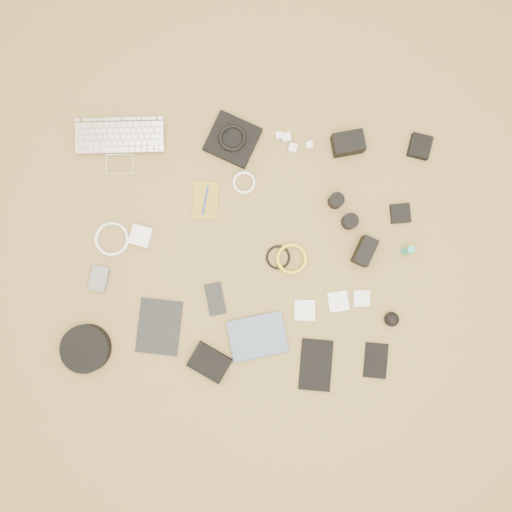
# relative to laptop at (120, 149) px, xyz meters

# --- Properties ---
(room_shell) EXTENTS (4.04, 4.04, 2.58)m
(room_shell) POSITION_rel_laptop_xyz_m (0.56, -0.38, 1.24)
(room_shell) COLOR olive
(room_shell) RESTS_ON ground
(laptop) EXTENTS (0.39, 0.29, 0.03)m
(laptop) POSITION_rel_laptop_xyz_m (0.00, 0.00, 0.00)
(laptop) COLOR silver
(laptop) RESTS_ON ground
(headphone_pouch) EXTENTS (0.24, 0.23, 0.03)m
(headphone_pouch) POSITION_rel_laptop_xyz_m (0.45, 0.08, 0.00)
(headphone_pouch) COLOR black
(headphone_pouch) RESTS_ON ground
(headphones) EXTENTS (0.12, 0.12, 0.01)m
(headphones) POSITION_rel_laptop_xyz_m (0.45, 0.08, 0.03)
(headphones) COLOR black
(headphones) RESTS_ON headphone_pouch
(charger_a) EXTENTS (0.03, 0.03, 0.03)m
(charger_a) POSITION_rel_laptop_xyz_m (0.64, 0.11, -0.00)
(charger_a) COLOR silver
(charger_a) RESTS_ON ground
(charger_b) EXTENTS (0.04, 0.04, 0.03)m
(charger_b) POSITION_rel_laptop_xyz_m (0.67, 0.11, 0.00)
(charger_b) COLOR silver
(charger_b) RESTS_ON ground
(charger_c) EXTENTS (0.04, 0.04, 0.03)m
(charger_c) POSITION_rel_laptop_xyz_m (0.76, 0.08, -0.00)
(charger_c) COLOR silver
(charger_c) RESTS_ON ground
(charger_d) EXTENTS (0.04, 0.04, 0.03)m
(charger_d) POSITION_rel_laptop_xyz_m (0.70, 0.06, 0.00)
(charger_d) COLOR silver
(charger_d) RESTS_ON ground
(dslr_camera) EXTENTS (0.14, 0.11, 0.07)m
(dslr_camera) POSITION_rel_laptop_xyz_m (0.92, 0.10, 0.02)
(dslr_camera) COLOR black
(dslr_camera) RESTS_ON ground
(lens_pouch) EXTENTS (0.10, 0.11, 0.03)m
(lens_pouch) POSITION_rel_laptop_xyz_m (1.21, 0.12, 0.00)
(lens_pouch) COLOR black
(lens_pouch) RESTS_ON ground
(notebook_olive) EXTENTS (0.10, 0.16, 0.01)m
(notebook_olive) POSITION_rel_laptop_xyz_m (0.36, -0.18, -0.01)
(notebook_olive) COLOR olive
(notebook_olive) RESTS_ON ground
(pen_blue) EXTENTS (0.02, 0.12, 0.01)m
(pen_blue) POSITION_rel_laptop_xyz_m (0.36, -0.18, -0.00)
(pen_blue) COLOR #123997
(pen_blue) RESTS_ON notebook_olive
(cable_white_a) EXTENTS (0.11, 0.11, 0.01)m
(cable_white_a) POSITION_rel_laptop_xyz_m (0.51, -0.09, -0.01)
(cable_white_a) COLOR white
(cable_white_a) RESTS_ON ground
(lens_a) EXTENTS (0.07, 0.07, 0.06)m
(lens_a) POSITION_rel_laptop_xyz_m (0.89, -0.14, 0.02)
(lens_a) COLOR black
(lens_a) RESTS_ON ground
(lens_b) EXTENTS (0.07, 0.07, 0.06)m
(lens_b) POSITION_rel_laptop_xyz_m (0.95, -0.21, 0.01)
(lens_b) COLOR black
(lens_b) RESTS_ON ground
(card_reader) EXTENTS (0.09, 0.09, 0.02)m
(card_reader) POSITION_rel_laptop_xyz_m (1.15, -0.16, -0.00)
(card_reader) COLOR black
(card_reader) RESTS_ON ground
(power_brick) EXTENTS (0.09, 0.09, 0.03)m
(power_brick) POSITION_rel_laptop_xyz_m (0.12, -0.35, 0.00)
(power_brick) COLOR silver
(power_brick) RESTS_ON ground
(cable_white_b) EXTENTS (0.15, 0.15, 0.01)m
(cable_white_b) POSITION_rel_laptop_xyz_m (0.00, -0.37, -0.01)
(cable_white_b) COLOR white
(cable_white_b) RESTS_ON ground
(cable_black) EXTENTS (0.11, 0.11, 0.01)m
(cable_black) POSITION_rel_laptop_xyz_m (0.68, -0.38, -0.01)
(cable_black) COLOR black
(cable_black) RESTS_ON ground
(cable_yellow) EXTENTS (0.15, 0.15, 0.01)m
(cable_yellow) POSITION_rel_laptop_xyz_m (0.73, -0.38, -0.01)
(cable_yellow) COLOR gold
(cable_yellow) RESTS_ON ground
(flash) EXTENTS (0.09, 0.13, 0.08)m
(flash) POSITION_rel_laptop_xyz_m (1.02, -0.33, 0.03)
(flash) COLOR black
(flash) RESTS_ON ground
(lens_cleaner) EXTENTS (0.03, 0.03, 0.10)m
(lens_cleaner) POSITION_rel_laptop_xyz_m (1.18, -0.31, 0.03)
(lens_cleaner) COLOR teal
(lens_cleaner) RESTS_ON ground
(battery_charger) EXTENTS (0.07, 0.11, 0.03)m
(battery_charger) POSITION_rel_laptop_xyz_m (-0.03, -0.53, -0.00)
(battery_charger) COLOR slate
(battery_charger) RESTS_ON ground
(tablet) EXTENTS (0.17, 0.22, 0.01)m
(tablet) POSITION_rel_laptop_xyz_m (0.23, -0.70, -0.01)
(tablet) COLOR black
(tablet) RESTS_ON ground
(phone) EXTENTS (0.10, 0.14, 0.01)m
(phone) POSITION_rel_laptop_xyz_m (0.44, -0.57, -0.01)
(phone) COLOR black
(phone) RESTS_ON ground
(filter_case_left) EXTENTS (0.09, 0.09, 0.01)m
(filter_case_left) POSITION_rel_laptop_xyz_m (0.80, -0.59, -0.01)
(filter_case_left) COLOR silver
(filter_case_left) RESTS_ON ground
(filter_case_mid) EXTENTS (0.10, 0.10, 0.01)m
(filter_case_mid) POSITION_rel_laptop_xyz_m (0.93, -0.54, -0.01)
(filter_case_mid) COLOR silver
(filter_case_mid) RESTS_ON ground
(filter_case_right) EXTENTS (0.07, 0.07, 0.01)m
(filter_case_right) POSITION_rel_laptop_xyz_m (1.03, -0.52, -0.01)
(filter_case_right) COLOR silver
(filter_case_right) RESTS_ON ground
(air_blower) EXTENTS (0.07, 0.07, 0.06)m
(air_blower) POSITION_rel_laptop_xyz_m (1.15, -0.59, 0.02)
(air_blower) COLOR black
(air_blower) RESTS_ON ground
(headphone_case) EXTENTS (0.20, 0.20, 0.05)m
(headphone_case) POSITION_rel_laptop_xyz_m (-0.05, -0.81, 0.01)
(headphone_case) COLOR black
(headphone_case) RESTS_ON ground
(drive_case) EXTENTS (0.18, 0.16, 0.04)m
(drive_case) POSITION_rel_laptop_xyz_m (0.44, -0.82, 0.00)
(drive_case) COLOR black
(drive_case) RESTS_ON ground
(paperback) EXTENTS (0.26, 0.22, 0.02)m
(paperback) POSITION_rel_laptop_xyz_m (0.65, -0.79, -0.00)
(paperback) COLOR #455B76
(paperback) RESTS_ON ground
(notebook_black_a) EXTENTS (0.13, 0.20, 0.01)m
(notebook_black_a) POSITION_rel_laptop_xyz_m (0.86, -0.80, -0.01)
(notebook_black_a) COLOR black
(notebook_black_a) RESTS_ON ground
(notebook_black_b) EXTENTS (0.09, 0.14, 0.01)m
(notebook_black_b) POSITION_rel_laptop_xyz_m (1.10, -0.76, -0.01)
(notebook_black_b) COLOR black
(notebook_black_b) RESTS_ON ground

